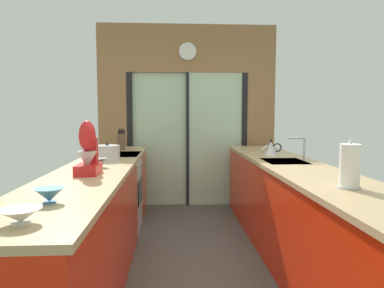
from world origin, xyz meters
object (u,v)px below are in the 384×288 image
object	(u,v)px
stand_mixer	(88,154)
mixing_bowl_far	(98,162)
mixing_bowl_near	(21,216)
stock_pot	(107,153)
mixing_bowl_mid	(49,195)
kettle	(271,148)
oven_range	(115,193)
knife_block	(121,142)
paper_towel_roll	(350,166)

from	to	relation	value
stand_mixer	mixing_bowl_far	bearing A→B (deg)	90.00
mixing_bowl_near	stock_pot	bearing A→B (deg)	90.00
mixing_bowl_near	mixing_bowl_mid	size ratio (longest dim) A/B	1.17
stand_mixer	stock_pot	size ratio (longest dim) A/B	1.64
mixing_bowl_far	kettle	distance (m)	1.95
mixing_bowl_mid	stock_pot	distance (m)	1.69
oven_range	mixing_bowl_near	distance (m)	2.64
mixing_bowl_far	mixing_bowl_near	bearing A→B (deg)	-90.00
knife_block	stand_mixer	distance (m)	1.81
stand_mixer	paper_towel_roll	xyz separation A→B (m)	(1.78, -0.61, -0.02)
oven_range	knife_block	distance (m)	0.73
mixing_bowl_far	stand_mixer	xyz separation A→B (m)	(0.00, -0.35, 0.12)
mixing_bowl_mid	knife_block	xyz separation A→B (m)	(0.00, 2.68, 0.07)
oven_range	stock_pot	distance (m)	0.78
oven_range	paper_towel_roll	world-z (taller)	paper_towel_roll
oven_range	kettle	xyz separation A→B (m)	(1.80, -0.21, 0.54)
oven_range	stand_mixer	world-z (taller)	stand_mixer
mixing_bowl_near	mixing_bowl_far	distance (m)	1.58
mixing_bowl_far	stock_pot	distance (m)	0.46
knife_block	paper_towel_roll	size ratio (longest dim) A/B	0.91
mixing_bowl_mid	paper_towel_roll	bearing A→B (deg)	8.49
stock_pot	paper_towel_roll	xyz separation A→B (m)	(1.78, -1.42, 0.06)
knife_block	paper_towel_roll	world-z (taller)	paper_towel_roll
knife_block	kettle	world-z (taller)	knife_block
oven_range	mixing_bowl_far	distance (m)	1.13
kettle	paper_towel_roll	bearing A→B (deg)	-90.06
paper_towel_roll	knife_block	bearing A→B (deg)	126.35
mixing_bowl_mid	paper_towel_roll	distance (m)	1.80
knife_block	stock_pot	distance (m)	1.00
mixing_bowl_near	kettle	size ratio (longest dim) A/B	0.76
mixing_bowl_mid	stand_mixer	size ratio (longest dim) A/B	0.36
knife_block	paper_towel_roll	xyz separation A→B (m)	(1.78, -2.42, 0.03)
oven_range	mixing_bowl_far	xyz separation A→B (m)	(0.02, -1.01, 0.51)
mixing_bowl_far	oven_range	bearing A→B (deg)	91.04
mixing_bowl_far	knife_block	xyz separation A→B (m)	(0.00, 1.46, 0.07)
stock_pot	stand_mixer	bearing A→B (deg)	-90.00
mixing_bowl_mid	mixing_bowl_far	world-z (taller)	mixing_bowl_far
mixing_bowl_mid	kettle	bearing A→B (deg)	48.71
mixing_bowl_mid	knife_block	size ratio (longest dim) A/B	0.54
knife_block	mixing_bowl_mid	bearing A→B (deg)	-90.00
stock_pot	paper_towel_roll	size ratio (longest dim) A/B	0.82
mixing_bowl_near	knife_block	bearing A→B (deg)	90.00
stand_mixer	paper_towel_roll	world-z (taller)	stand_mixer
mixing_bowl_far	paper_towel_roll	bearing A→B (deg)	-28.38
stand_mixer	paper_towel_roll	bearing A→B (deg)	-19.02
stand_mixer	paper_towel_roll	size ratio (longest dim) A/B	1.35
mixing_bowl_mid	knife_block	bearing A→B (deg)	90.00
mixing_bowl_near	paper_towel_roll	size ratio (longest dim) A/B	0.57
mixing_bowl_near	stand_mixer	bearing A→B (deg)	90.00
stock_pot	mixing_bowl_near	bearing A→B (deg)	-90.00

